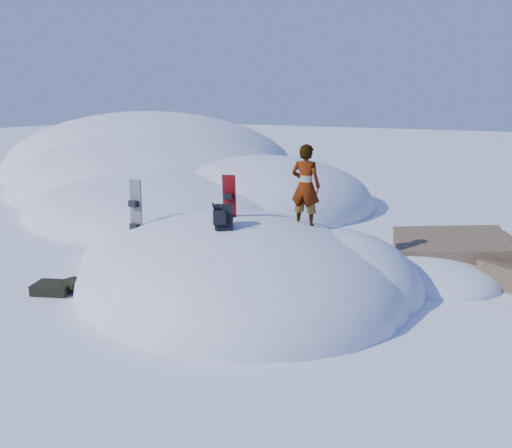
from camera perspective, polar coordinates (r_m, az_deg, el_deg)
The scene contains 9 objects.
ground at distance 10.42m, azimuth -2.12°, elevation -7.14°, with size 120.00×120.00×0.00m, color white.
snow_mound at distance 10.70m, azimuth -2.23°, elevation -6.58°, with size 8.00×6.00×3.00m.
snow_ridge at distance 24.18m, azimuth -10.82°, elevation 4.82°, with size 21.50×18.50×6.40m.
rock_outcrop at distance 11.94m, azimuth 21.41°, elevation -5.28°, with size 4.68×4.41×1.68m.
snowboard_red at distance 9.92m, azimuth -3.06°, elevation 1.75°, with size 0.30×0.25×1.41m.
snowboard_dark at distance 10.86m, azimuth -13.57°, elevation 0.70°, with size 0.31×0.17×1.66m.
backpack at distance 9.23m, azimuth -3.77°, elevation 0.77°, with size 0.49×0.54×0.57m.
gear_pile at distance 10.80m, azimuth -21.86°, elevation -6.70°, with size 0.99×0.78×0.26m.
person at distance 9.87m, azimuth 5.69°, elevation 4.35°, with size 0.60×0.39×1.65m, color slate.
Camera 1 is at (5.17, -8.23, 3.76)m, focal length 35.00 mm.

